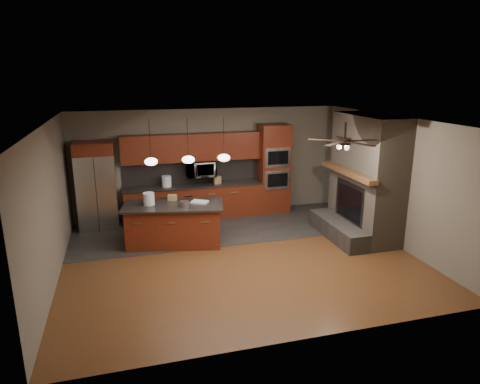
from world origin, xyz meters
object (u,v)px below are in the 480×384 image
object	(u,v)px
microwave	(201,169)
cardboard_box	(172,198)
refrigerator	(97,186)
paint_tray	(200,202)
kitchen_island	(174,224)
counter_bucket	(167,181)
oven_tower	(274,169)
white_bucket	(149,199)
counter_box	(217,180)
paint_can	(184,204)

from	to	relation	value
microwave	cardboard_box	world-z (taller)	microwave
refrigerator	paint_tray	world-z (taller)	refrigerator
kitchen_island	counter_bucket	xyz separation A→B (m)	(0.05, 1.67, 0.57)
cardboard_box	counter_bucket	world-z (taller)	counter_bucket
oven_tower	paint_tray	bearing A→B (deg)	-144.42
oven_tower	cardboard_box	distance (m)	3.18
oven_tower	microwave	size ratio (longest dim) A/B	3.25
refrigerator	white_bucket	bearing A→B (deg)	-51.95
counter_box	refrigerator	bearing A→B (deg)	175.12
counter_bucket	counter_box	world-z (taller)	counter_bucket
counter_box	paint_tray	bearing A→B (deg)	-120.58
refrigerator	microwave	bearing A→B (deg)	2.92
kitchen_island	paint_tray	size ratio (longest dim) A/B	6.46
paint_can	cardboard_box	bearing A→B (deg)	107.89
oven_tower	cardboard_box	xyz separation A→B (m)	(-2.89, -1.32, -0.21)
counter_bucket	counter_box	xyz separation A→B (m)	(1.30, -0.05, -0.04)
white_bucket	cardboard_box	distance (m)	0.57
white_bucket	paint_tray	xyz separation A→B (m)	(1.08, -0.15, -0.11)
kitchen_island	counter_box	distance (m)	2.17
refrigerator	counter_bucket	xyz separation A→B (m)	(1.68, 0.08, -0.02)
counter_bucket	counter_box	size ratio (longest dim) A/B	1.38
oven_tower	kitchen_island	bearing A→B (deg)	-150.34
oven_tower	counter_box	size ratio (longest dim) A/B	11.97
cardboard_box	paint_tray	bearing A→B (deg)	-16.16
white_bucket	counter_bucket	world-z (taller)	white_bucket
oven_tower	kitchen_island	size ratio (longest dim) A/B	1.03
white_bucket	paint_can	bearing A→B (deg)	-27.84
oven_tower	cardboard_box	bearing A→B (deg)	-155.43
kitchen_island	counter_box	size ratio (longest dim) A/B	11.57
white_bucket	counter_bucket	xyz separation A→B (m)	(0.55, 1.53, -0.02)
counter_bucket	white_bucket	bearing A→B (deg)	-109.70
microwave	paint_tray	size ratio (longest dim) A/B	2.06
paint_can	counter_box	distance (m)	2.17
microwave	counter_box	distance (m)	0.51
kitchen_island	paint_tray	distance (m)	0.75
microwave	counter_bucket	size ratio (longest dim) A/B	2.67
paint_can	microwave	bearing A→B (deg)	69.70
refrigerator	kitchen_island	bearing A→B (deg)	-44.12
cardboard_box	microwave	bearing A→B (deg)	72.50
cardboard_box	kitchen_island	bearing A→B (deg)	-78.69
counter_bucket	kitchen_island	bearing A→B (deg)	-91.57
counter_box	kitchen_island	bearing A→B (deg)	-135.22
microwave	counter_box	bearing A→B (deg)	-13.86
paint_can	cardboard_box	distance (m)	0.61
kitchen_island	paint_tray	bearing A→B (deg)	10.58
white_bucket	paint_can	world-z (taller)	white_bucket
kitchen_island	cardboard_box	distance (m)	0.62
refrigerator	kitchen_island	size ratio (longest dim) A/B	0.92
paint_can	counter_bucket	distance (m)	1.91
paint_tray	counter_box	bearing A→B (deg)	96.72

